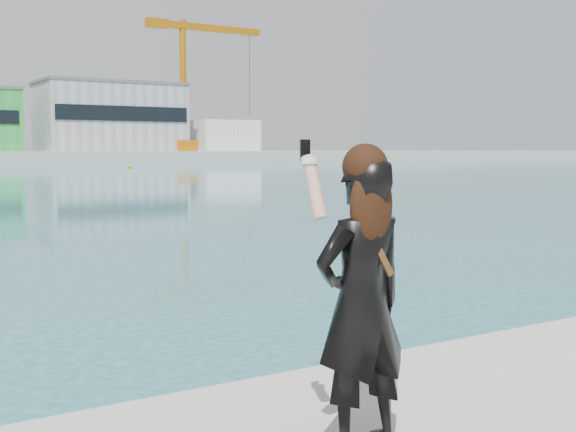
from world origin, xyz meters
name	(u,v)px	position (x,y,z in m)	size (l,w,h in m)	color
warehouse_grey_right	(110,117)	(40.00, 127.98, 8.26)	(25.50, 15.35, 12.50)	gray
ancillary_shed	(222,136)	(62.00, 126.00, 5.00)	(12.00, 10.00, 6.00)	silver
dock_crane	(189,81)	(53.20, 122.00, 15.07)	(23.00, 4.00, 24.00)	orange
flagpole_right	(17,123)	(22.09, 121.00, 6.54)	(1.28, 0.16, 8.00)	silver
buoy_near	(130,168)	(28.00, 83.90, 0.00)	(0.50, 0.50, 0.50)	gold
woman	(362,295)	(-0.37, -0.28, 1.59)	(0.55, 0.37, 1.57)	black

